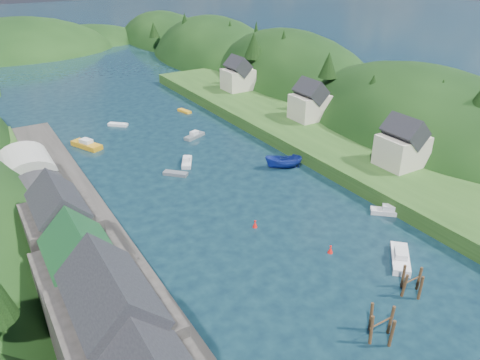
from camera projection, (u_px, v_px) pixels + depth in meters
ground at (178, 154)px, 86.61m from camera, size 600.00×600.00×0.00m
hillside_right at (290, 115)px, 129.99m from camera, size 36.00×245.56×48.00m
far_hills at (53, 74)px, 186.87m from camera, size 103.00×68.00×44.00m
hill_trees at (147, 79)px, 92.48m from camera, size 92.06×149.83×12.60m
quay_left at (93, 281)px, 52.03m from camera, size 12.00×110.00×2.00m
terrace_left_grass at (26, 301)px, 48.66m from camera, size 12.00×110.00×2.50m
quayside_buildings at (105, 321)px, 37.98m from camera, size 8.00×35.84×12.90m
boat_sheds at (36, 185)px, 63.74m from camera, size 7.00×21.00×7.50m
terrace_right at (318, 139)px, 90.06m from camera, size 16.00×120.00×2.40m
right_bank_cottages at (305, 103)px, 95.77m from camera, size 9.00×59.24×8.41m
piling_cluster_near at (381, 327)px, 45.16m from camera, size 3.16×2.95×3.95m
piling_cluster_far at (411, 284)px, 51.25m from camera, size 2.83×2.68×3.58m
channel_buoy_near at (330, 250)px, 58.39m from camera, size 0.70×0.70×1.10m
channel_buoy_far at (255, 224)px, 63.78m from camera, size 0.70×0.70×1.10m
moored_boats at (272, 209)px, 66.91m from camera, size 35.13×89.99×2.51m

